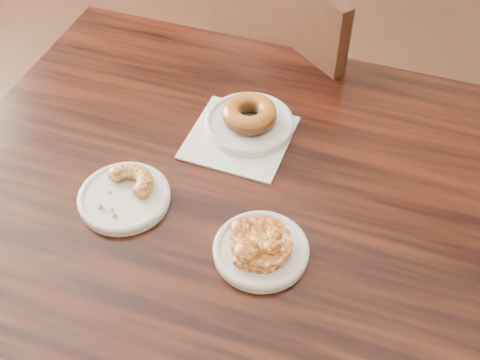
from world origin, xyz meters
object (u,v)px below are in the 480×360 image
Objects in this scene: apple_fritter at (261,242)px; glazed_donut at (249,114)px; chair_far at (327,97)px; cruller_fragment at (123,190)px; cafe_table at (215,325)px.

glazed_donut is at bearing 129.66° from apple_fritter.
cruller_fragment is (0.03, -0.75, 0.32)m from chair_far.
chair_far is at bearing 110.87° from apple_fritter.
glazed_donut reaches higher than cafe_table.
cafe_table is at bearing 120.75° from chair_far.
glazed_donut reaches higher than cruller_fragment.
apple_fritter is 0.24m from cruller_fragment.
cafe_table is 9.82× the size of cruller_fragment.
cruller_fragment is (-0.24, -0.05, -0.00)m from apple_fritter.
glazed_donut is 0.28m from apple_fritter.
cafe_table is at bearing 172.27° from apple_fritter.
chair_far is at bearing 92.18° from cruller_fragment.
glazed_donut is at bearing 118.77° from chair_far.
cruller_fragment is at bearing -103.23° from glazed_donut.
glazed_donut reaches higher than apple_fritter.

